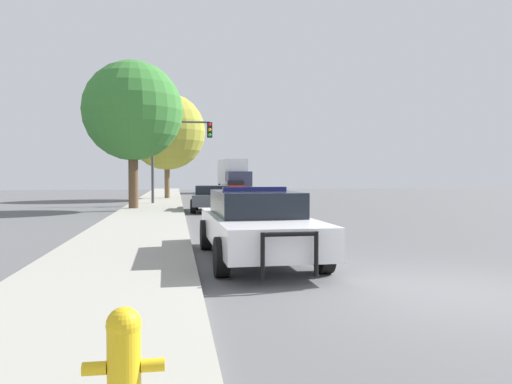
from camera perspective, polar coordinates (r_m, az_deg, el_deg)
name	(u,v)px	position (r m, az deg, el deg)	size (l,w,h in m)	color
ground_plane	(446,293)	(8.07, 20.86, -10.72)	(110.00, 110.00, 0.00)	#565659
sidewalk_left	(89,302)	(7.11, -18.52, -11.87)	(3.00, 110.00, 0.13)	#99968C
police_car	(256,223)	(10.38, 0.02, -3.55)	(2.16, 5.44, 1.50)	white
fire_hydrant	(124,362)	(3.53, -14.85, -18.23)	(0.52, 0.23, 0.77)	gold
traffic_light	(177,144)	(29.60, -8.99, 5.47)	(3.54, 0.35, 4.89)	#424247
car_background_distant	(234,187)	(46.04, -2.54, 0.60)	(1.95, 4.12, 1.27)	maroon
car_background_midblock	(212,197)	(24.14, -5.04, -0.62)	(2.20, 4.18, 1.26)	#474C51
box_truck	(233,175)	(48.81, -2.60, 1.90)	(2.78, 6.73, 3.30)	#333856
tree_sidewalk_mid	(133,111)	(25.46, -13.90, 8.95)	(4.87, 4.87, 7.21)	brown
tree_sidewalk_far	(167,132)	(36.12, -10.15, 6.81)	(5.43, 5.43, 7.43)	brown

